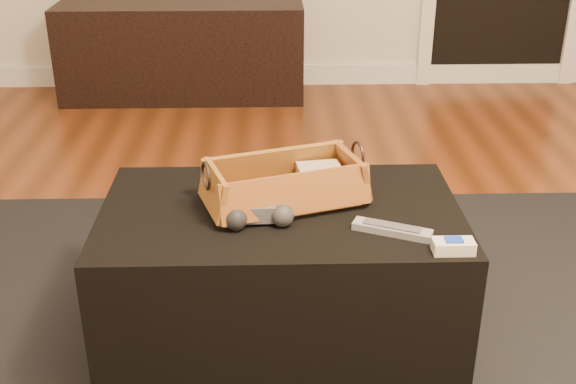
{
  "coord_description": "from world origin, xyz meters",
  "views": [
    {
      "loc": [
        -0.12,
        -1.65,
        1.33
      ],
      "look_at": [
        -0.07,
        0.12,
        0.49
      ],
      "focal_mm": 45.0,
      "sensor_mm": 36.0,
      "label": 1
    }
  ],
  "objects_px": {
    "media_cabinet": "(182,51)",
    "tv_remote": "(279,197)",
    "game_controller": "(259,215)",
    "silver_remote": "(392,229)",
    "ottoman": "(281,273)",
    "cream_gadget": "(453,246)",
    "wicker_basket": "(284,186)"
  },
  "relations": [
    {
      "from": "ottoman",
      "to": "wicker_basket",
      "type": "bearing_deg",
      "value": 72.24
    },
    {
      "from": "tv_remote",
      "to": "silver_remote",
      "type": "distance_m",
      "value": 0.33
    },
    {
      "from": "media_cabinet",
      "to": "game_controller",
      "type": "relative_size",
      "value": 7.28
    },
    {
      "from": "media_cabinet",
      "to": "ottoman",
      "type": "distance_m",
      "value": 2.43
    },
    {
      "from": "ottoman",
      "to": "wicker_basket",
      "type": "height_order",
      "value": "wicker_basket"
    },
    {
      "from": "wicker_basket",
      "to": "silver_remote",
      "type": "xyz_separation_m",
      "value": [
        0.28,
        -0.19,
        -0.04
      ]
    },
    {
      "from": "tv_remote",
      "to": "cream_gadget",
      "type": "bearing_deg",
      "value": -55.96
    },
    {
      "from": "silver_remote",
      "to": "game_controller",
      "type": "bearing_deg",
      "value": 171.11
    },
    {
      "from": "silver_remote",
      "to": "media_cabinet",
      "type": "bearing_deg",
      "value": 107.92
    },
    {
      "from": "media_cabinet",
      "to": "tv_remote",
      "type": "height_order",
      "value": "media_cabinet"
    },
    {
      "from": "ottoman",
      "to": "silver_remote",
      "type": "relative_size",
      "value": 4.83
    },
    {
      "from": "wicker_basket",
      "to": "silver_remote",
      "type": "bearing_deg",
      "value": -34.14
    },
    {
      "from": "wicker_basket",
      "to": "cream_gadget",
      "type": "bearing_deg",
      "value": -35.13
    },
    {
      "from": "tv_remote",
      "to": "cream_gadget",
      "type": "height_order",
      "value": "tv_remote"
    },
    {
      "from": "media_cabinet",
      "to": "ottoman",
      "type": "xyz_separation_m",
      "value": [
        0.53,
        -2.37,
        -0.05
      ]
    },
    {
      "from": "tv_remote",
      "to": "game_controller",
      "type": "distance_m",
      "value": 0.12
    },
    {
      "from": "tv_remote",
      "to": "silver_remote",
      "type": "bearing_deg",
      "value": -53.36
    },
    {
      "from": "tv_remote",
      "to": "silver_remote",
      "type": "height_order",
      "value": "tv_remote"
    },
    {
      "from": "tv_remote",
      "to": "silver_remote",
      "type": "xyz_separation_m",
      "value": [
        0.29,
        -0.16,
        -0.02
      ]
    },
    {
      "from": "media_cabinet",
      "to": "ottoman",
      "type": "height_order",
      "value": "media_cabinet"
    },
    {
      "from": "ottoman",
      "to": "cream_gadget",
      "type": "relative_size",
      "value": 9.76
    },
    {
      "from": "silver_remote",
      "to": "cream_gadget",
      "type": "bearing_deg",
      "value": -37.08
    },
    {
      "from": "game_controller",
      "to": "silver_remote",
      "type": "xyz_separation_m",
      "value": [
        0.35,
        -0.05,
        -0.02
      ]
    },
    {
      "from": "media_cabinet",
      "to": "wicker_basket",
      "type": "bearing_deg",
      "value": -76.98
    },
    {
      "from": "silver_remote",
      "to": "cream_gadget",
      "type": "relative_size",
      "value": 2.02
    },
    {
      "from": "wicker_basket",
      "to": "game_controller",
      "type": "relative_size",
      "value": 2.56
    },
    {
      "from": "ottoman",
      "to": "tv_remote",
      "type": "bearing_deg",
      "value": 107.31
    },
    {
      "from": "silver_remote",
      "to": "cream_gadget",
      "type": "height_order",
      "value": "cream_gadget"
    },
    {
      "from": "media_cabinet",
      "to": "cream_gadget",
      "type": "height_order",
      "value": "media_cabinet"
    },
    {
      "from": "game_controller",
      "to": "silver_remote",
      "type": "relative_size",
      "value": 0.92
    },
    {
      "from": "media_cabinet",
      "to": "tv_remote",
      "type": "xyz_separation_m",
      "value": [
        0.52,
        -2.36,
        0.19
      ]
    },
    {
      "from": "game_controller",
      "to": "ottoman",
      "type": "bearing_deg",
      "value": 57.97
    }
  ]
}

